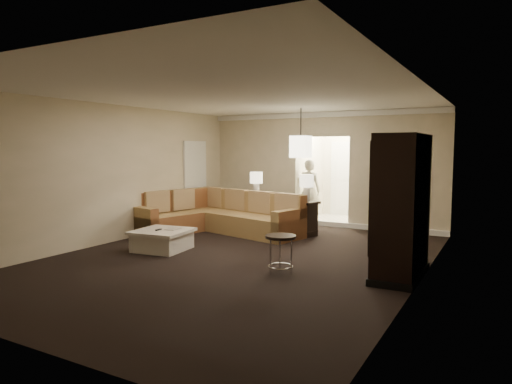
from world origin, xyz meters
The scene contains 19 objects.
ground centered at (0.00, 0.00, 0.00)m, with size 8.00×8.00×0.00m, color black.
wall_back centered at (0.00, 4.00, 1.40)m, with size 6.00×0.04×2.80m, color beige.
wall_front centered at (0.00, -4.00, 1.40)m, with size 6.00×0.04×2.80m, color beige.
wall_left centered at (-3.00, 0.00, 1.40)m, with size 0.04×8.00×2.80m, color beige.
wall_right centered at (3.00, 0.00, 1.40)m, with size 0.04×8.00×2.80m, color beige.
ceiling centered at (0.00, 0.00, 2.80)m, with size 6.00×8.00×0.02m, color silver.
crown_molding centered at (0.00, 3.95, 2.73)m, with size 6.00×0.10×0.12m, color white.
baseboard centered at (0.00, 3.95, 0.06)m, with size 6.00×0.10×0.12m, color white.
side_door centered at (-2.97, 2.80, 1.05)m, with size 0.05×0.90×2.10m, color white.
foyer centered at (0.00, 5.34, 1.30)m, with size 1.44×2.02×2.80m.
sectional_sofa centered at (-1.75, 1.96, 0.38)m, with size 3.65×2.68×0.95m.
coffee_table centered at (-1.60, -0.09, 0.20)m, with size 1.07×1.07×0.41m.
console_table centered at (-0.51, 2.72, 0.46)m, with size 2.03×0.96×0.76m.
armoire centered at (2.69, 0.25, 1.02)m, with size 0.63×1.47×2.12m.
drink_table centered at (1.05, -0.45, 0.42)m, with size 0.47×0.47×0.59m.
table_lamp_left centered at (-1.24, 2.92, 1.15)m, with size 0.31×0.31×0.58m.
table_lamp_right centered at (0.23, 2.51, 1.15)m, with size 0.31×0.31×0.58m.
pendant_light centered at (0.00, 2.70, 1.95)m, with size 0.38×0.38×1.09m.
person centered at (-0.45, 4.30, 0.91)m, with size 0.65×0.44×1.81m, color beige.
Camera 1 is at (4.05, -6.63, 1.91)m, focal length 32.00 mm.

